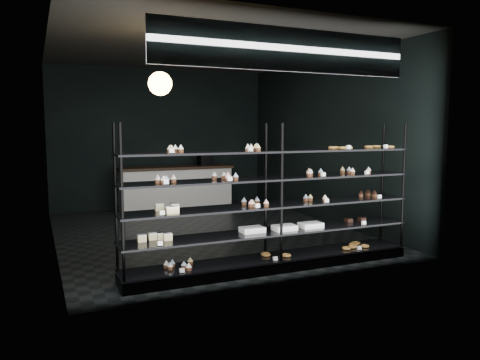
{
  "coord_description": "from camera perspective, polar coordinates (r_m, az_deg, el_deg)",
  "views": [
    {
      "loc": [
        -2.74,
        -7.77,
        1.85
      ],
      "look_at": [
        -0.15,
        -1.9,
        1.13
      ],
      "focal_mm": 35.0,
      "sensor_mm": 36.0,
      "label": 1
    }
  ],
  "objects": [
    {
      "name": "signage",
      "position": [
        5.63,
        5.83,
        15.53
      ],
      "size": [
        3.3,
        0.05,
        0.5
      ],
      "color": "#0D0E42",
      "rests_on": "room"
    },
    {
      "name": "pendant_lamp",
      "position": [
        6.59,
        -9.72,
        11.51
      ],
      "size": [
        0.32,
        0.32,
        0.89
      ],
      "color": "black",
      "rests_on": "room"
    },
    {
      "name": "service_counter",
      "position": [
        10.76,
        -7.77,
        -0.87
      ],
      "size": [
        2.6,
        0.65,
        1.23
      ],
      "color": "silver",
      "rests_on": "room"
    },
    {
      "name": "display_shelf",
      "position": [
        6.13,
        3.85,
        -5.13
      ],
      "size": [
        4.0,
        0.5,
        1.91
      ],
      "color": "black",
      "rests_on": "room"
    },
    {
      "name": "room",
      "position": [
        8.24,
        -4.4,
        4.62
      ],
      "size": [
        5.01,
        6.01,
        3.2
      ],
      "color": "black",
      "rests_on": "ground"
    }
  ]
}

